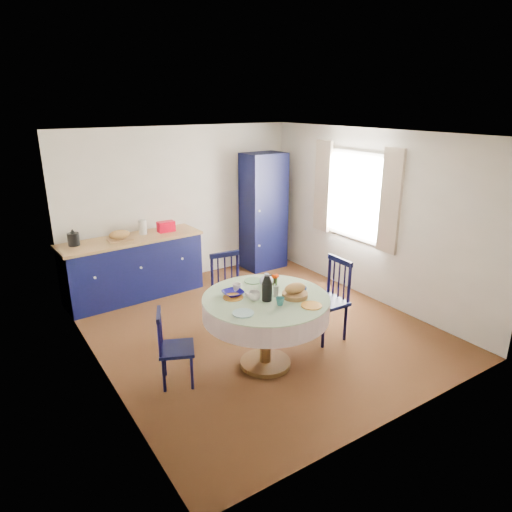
{
  "coord_description": "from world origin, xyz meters",
  "views": [
    {
      "loc": [
        -3.0,
        -4.53,
        2.86
      ],
      "look_at": [
        0.11,
        0.2,
        0.93
      ],
      "focal_mm": 32.0,
      "sensor_mm": 36.0,
      "label": 1
    }
  ],
  "objects_px": {
    "mug_b": "(280,301)",
    "mug_d": "(237,288)",
    "chair_right": "(329,299)",
    "mug_a": "(254,296)",
    "pantry_cabinet": "(263,212)",
    "cobalt_bowl": "(233,293)",
    "mug_c": "(272,280)",
    "kitchen_counter": "(133,267)",
    "chair_far": "(230,291)",
    "chair_left": "(173,347)",
    "dining_table": "(266,308)"
  },
  "relations": [
    {
      "from": "mug_d",
      "to": "cobalt_bowl",
      "type": "xyz_separation_m",
      "value": [
        -0.09,
        -0.07,
        -0.02
      ]
    },
    {
      "from": "chair_far",
      "to": "chair_right",
      "type": "xyz_separation_m",
      "value": [
        0.9,
        -0.91,
        0.02
      ]
    },
    {
      "from": "chair_right",
      "to": "dining_table",
      "type": "bearing_deg",
      "value": -81.39
    },
    {
      "from": "chair_right",
      "to": "mug_a",
      "type": "xyz_separation_m",
      "value": [
        -1.18,
        -0.12,
        0.37
      ]
    },
    {
      "from": "kitchen_counter",
      "to": "chair_far",
      "type": "xyz_separation_m",
      "value": [
        0.72,
        -1.67,
        0.03
      ]
    },
    {
      "from": "chair_far",
      "to": "mug_a",
      "type": "bearing_deg",
      "value": -98.8
    },
    {
      "from": "mug_b",
      "to": "chair_left",
      "type": "bearing_deg",
      "value": 153.8
    },
    {
      "from": "mug_a",
      "to": "cobalt_bowl",
      "type": "xyz_separation_m",
      "value": [
        -0.13,
        0.23,
        -0.02
      ]
    },
    {
      "from": "mug_b",
      "to": "chair_far",
      "type": "bearing_deg",
      "value": 84.23
    },
    {
      "from": "pantry_cabinet",
      "to": "mug_c",
      "type": "relative_size",
      "value": 16.71
    },
    {
      "from": "chair_right",
      "to": "mug_c",
      "type": "distance_m",
      "value": 0.86
    },
    {
      "from": "dining_table",
      "to": "chair_right",
      "type": "bearing_deg",
      "value": 6.75
    },
    {
      "from": "pantry_cabinet",
      "to": "chair_right",
      "type": "distance_m",
      "value": 2.77
    },
    {
      "from": "pantry_cabinet",
      "to": "chair_left",
      "type": "bearing_deg",
      "value": -140.48
    },
    {
      "from": "pantry_cabinet",
      "to": "chair_left",
      "type": "xyz_separation_m",
      "value": [
        -2.82,
        -2.48,
        -0.59
      ]
    },
    {
      "from": "chair_left",
      "to": "mug_c",
      "type": "xyz_separation_m",
      "value": [
        1.28,
        0.03,
        0.47
      ]
    },
    {
      "from": "kitchen_counter",
      "to": "chair_right",
      "type": "bearing_deg",
      "value": -61.05
    },
    {
      "from": "chair_far",
      "to": "chair_right",
      "type": "distance_m",
      "value": 1.28
    },
    {
      "from": "pantry_cabinet",
      "to": "mug_d",
      "type": "relative_size",
      "value": 19.92
    },
    {
      "from": "chair_left",
      "to": "mug_c",
      "type": "bearing_deg",
      "value": -64.88
    },
    {
      "from": "pantry_cabinet",
      "to": "mug_c",
      "type": "distance_m",
      "value": 2.9
    },
    {
      "from": "dining_table",
      "to": "pantry_cabinet",
      "type": "bearing_deg",
      "value": 56.42
    },
    {
      "from": "chair_left",
      "to": "chair_right",
      "type": "height_order",
      "value": "chair_right"
    },
    {
      "from": "kitchen_counter",
      "to": "mug_b",
      "type": "bearing_deg",
      "value": -81.78
    },
    {
      "from": "chair_left",
      "to": "mug_b",
      "type": "distance_m",
      "value": 1.21
    },
    {
      "from": "mug_d",
      "to": "chair_right",
      "type": "bearing_deg",
      "value": -8.58
    },
    {
      "from": "chair_right",
      "to": "mug_b",
      "type": "bearing_deg",
      "value": -68.27
    },
    {
      "from": "chair_left",
      "to": "mug_a",
      "type": "distance_m",
      "value": 1.0
    },
    {
      "from": "kitchen_counter",
      "to": "mug_d",
      "type": "distance_m",
      "value": 2.46
    },
    {
      "from": "chair_far",
      "to": "mug_a",
      "type": "height_order",
      "value": "chair_far"
    },
    {
      "from": "pantry_cabinet",
      "to": "chair_far",
      "type": "bearing_deg",
      "value": -136.52
    },
    {
      "from": "dining_table",
      "to": "chair_far",
      "type": "relative_size",
      "value": 1.38
    },
    {
      "from": "mug_c",
      "to": "cobalt_bowl",
      "type": "xyz_separation_m",
      "value": [
        -0.55,
        -0.05,
        -0.02
      ]
    },
    {
      "from": "kitchen_counter",
      "to": "mug_a",
      "type": "relative_size",
      "value": 16.52
    },
    {
      "from": "pantry_cabinet",
      "to": "cobalt_bowl",
      "type": "relative_size",
      "value": 9.01
    },
    {
      "from": "chair_far",
      "to": "mug_c",
      "type": "relative_size",
      "value": 8.23
    },
    {
      "from": "mug_b",
      "to": "cobalt_bowl",
      "type": "height_order",
      "value": "mug_b"
    },
    {
      "from": "pantry_cabinet",
      "to": "chair_right",
      "type": "relative_size",
      "value": 1.97
    },
    {
      "from": "kitchen_counter",
      "to": "chair_right",
      "type": "height_order",
      "value": "kitchen_counter"
    },
    {
      "from": "mug_b",
      "to": "mug_d",
      "type": "bearing_deg",
      "value": 109.19
    },
    {
      "from": "chair_far",
      "to": "pantry_cabinet",
      "type": "bearing_deg",
      "value": 52.04
    },
    {
      "from": "pantry_cabinet",
      "to": "mug_a",
      "type": "distance_m",
      "value": 3.37
    },
    {
      "from": "pantry_cabinet",
      "to": "mug_a",
      "type": "height_order",
      "value": "pantry_cabinet"
    },
    {
      "from": "chair_right",
      "to": "mug_a",
      "type": "bearing_deg",
      "value": -82.23
    },
    {
      "from": "mug_a",
      "to": "mug_c",
      "type": "xyz_separation_m",
      "value": [
        0.42,
        0.28,
        -0.0
      ]
    },
    {
      "from": "kitchen_counter",
      "to": "cobalt_bowl",
      "type": "distance_m",
      "value": 2.52
    },
    {
      "from": "chair_left",
      "to": "mug_b",
      "type": "xyz_separation_m",
      "value": [
        1.01,
        -0.5,
        0.46
      ]
    },
    {
      "from": "chair_right",
      "to": "mug_a",
      "type": "relative_size",
      "value": 8.05
    },
    {
      "from": "chair_far",
      "to": "dining_table",
      "type": "bearing_deg",
      "value": -90.54
    },
    {
      "from": "dining_table",
      "to": "mug_a",
      "type": "bearing_deg",
      "value": -179.72
    }
  ]
}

